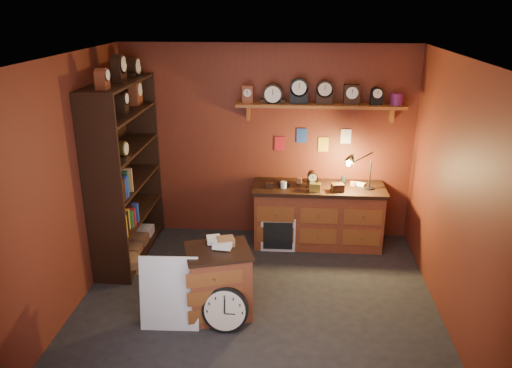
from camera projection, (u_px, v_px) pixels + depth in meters
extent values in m
plane|color=black|center=(257.00, 299.00, 5.70)|extent=(4.00, 4.00, 0.00)
cube|color=maroon|center=(267.00, 143.00, 6.92)|extent=(4.00, 0.02, 2.70)
cube|color=maroon|center=(239.00, 277.00, 3.55)|extent=(4.00, 0.02, 2.70)
cube|color=maroon|center=(73.00, 184.00, 5.38)|extent=(0.02, 3.60, 2.70)
cube|color=maroon|center=(453.00, 194.00, 5.09)|extent=(0.02, 3.60, 2.70)
cube|color=beige|center=(258.00, 57.00, 4.77)|extent=(4.00, 3.60, 0.02)
cube|color=brown|center=(320.00, 105.00, 6.53)|extent=(2.20, 0.30, 0.04)
cube|color=brown|center=(248.00, 112.00, 6.71)|extent=(0.04, 0.16, 0.20)
cube|color=brown|center=(392.00, 114.00, 6.57)|extent=(0.04, 0.16, 0.20)
cylinder|color=#B21419|center=(397.00, 99.00, 6.43)|extent=(0.16, 0.16, 0.15)
cube|color=maroon|center=(278.00, 144.00, 6.90)|extent=(0.14, 0.01, 0.20)
cube|color=navy|center=(300.00, 136.00, 6.84)|extent=(0.14, 0.01, 0.20)
cube|color=#C29318|center=(321.00, 144.00, 6.86)|extent=(0.14, 0.01, 0.20)
cube|color=silver|center=(344.00, 136.00, 6.79)|extent=(0.14, 0.01, 0.20)
cube|color=black|center=(109.00, 172.00, 6.36)|extent=(0.03, 1.60, 2.30)
cube|color=black|center=(104.00, 195.00, 5.62)|extent=(0.45, 0.03, 2.30)
cube|color=black|center=(143.00, 155.00, 7.08)|extent=(0.45, 0.03, 2.30)
cube|color=black|center=(133.00, 250.00, 6.72)|extent=(0.43, 1.54, 0.03)
cube|color=black|center=(130.00, 216.00, 6.55)|extent=(0.43, 1.54, 0.03)
cube|color=black|center=(127.00, 184.00, 6.40)|extent=(0.43, 1.54, 0.03)
cube|color=black|center=(124.00, 150.00, 6.24)|extent=(0.43, 1.54, 0.03)
cube|color=black|center=(120.00, 115.00, 6.09)|extent=(0.43, 1.54, 0.03)
cube|color=black|center=(117.00, 83.00, 5.96)|extent=(0.43, 1.54, 0.03)
cube|color=brown|center=(318.00, 217.00, 6.89)|extent=(1.72, 0.60, 0.80)
cube|color=black|center=(319.00, 188.00, 6.75)|extent=(1.78, 0.66, 0.05)
cube|color=brown|center=(319.00, 226.00, 6.61)|extent=(1.64, 0.02, 0.52)
cylinder|color=black|center=(369.00, 188.00, 6.64)|extent=(0.12, 0.12, 0.02)
cylinder|color=black|center=(370.00, 175.00, 6.58)|extent=(0.02, 0.02, 0.38)
cylinder|color=black|center=(363.00, 158.00, 6.48)|extent=(0.27, 0.09, 0.14)
cone|color=black|center=(352.00, 161.00, 6.47)|extent=(0.18, 0.14, 0.18)
cube|color=brown|center=(219.00, 283.00, 5.33)|extent=(0.75, 0.68, 0.73)
cube|color=black|center=(218.00, 251.00, 5.20)|extent=(0.80, 0.73, 0.03)
cube|color=brown|center=(215.00, 297.00, 5.08)|extent=(0.55, 0.18, 0.62)
cylinder|color=black|center=(225.00, 310.00, 5.09)|extent=(0.48, 0.16, 0.48)
cylinder|color=beige|center=(225.00, 311.00, 5.06)|extent=(0.42, 0.10, 0.42)
cube|color=black|center=(225.00, 306.00, 5.03)|extent=(0.01, 0.04, 0.15)
cube|color=black|center=(230.00, 314.00, 5.06)|extent=(0.11, 0.01, 0.01)
cube|color=silver|center=(171.00, 326.00, 5.22)|extent=(0.61, 0.19, 0.80)
cube|color=silver|center=(278.00, 228.00, 6.91)|extent=(0.47, 0.47, 0.48)
cube|color=black|center=(278.00, 236.00, 6.69)|extent=(0.39, 0.02, 0.39)
cube|color=#91633F|center=(129.00, 265.00, 6.26)|extent=(0.35, 0.33, 0.17)
cube|color=white|center=(217.00, 271.00, 6.19)|extent=(0.25, 0.27, 0.11)
cube|color=#91633F|center=(236.00, 269.00, 6.16)|extent=(0.29, 0.28, 0.17)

